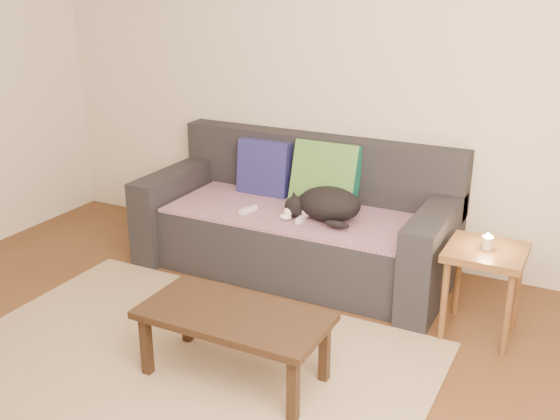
{
  "coord_description": "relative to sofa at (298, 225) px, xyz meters",
  "views": [
    {
      "loc": [
        1.79,
        -2.2,
        1.94
      ],
      "look_at": [
        0.05,
        1.2,
        0.55
      ],
      "focal_mm": 42.0,
      "sensor_mm": 36.0,
      "label": 1
    }
  ],
  "objects": [
    {
      "name": "ground",
      "position": [
        0.0,
        -1.57,
        -0.31
      ],
      "size": [
        4.5,
        4.5,
        0.0
      ],
      "primitive_type": "plane",
      "color": "brown",
      "rests_on": "ground"
    },
    {
      "name": "back_wall",
      "position": [
        0.0,
        0.43,
        0.99
      ],
      "size": [
        4.5,
        0.04,
        2.6
      ],
      "primitive_type": "cube",
      "color": "beige",
      "rests_on": "ground"
    },
    {
      "name": "sofa",
      "position": [
        0.0,
        0.0,
        0.0
      ],
      "size": [
        2.1,
        0.94,
        0.87
      ],
      "color": "#232328",
      "rests_on": "ground"
    },
    {
      "name": "throw_blanket",
      "position": [
        0.0,
        -0.09,
        0.12
      ],
      "size": [
        1.66,
        0.74,
        0.02
      ],
      "primitive_type": "cube",
      "color": "#452C54",
      "rests_on": "sofa"
    },
    {
      "name": "cushion_navy",
      "position": [
        -0.35,
        0.17,
        0.32
      ],
      "size": [
        0.39,
        0.14,
        0.4
      ],
      "primitive_type": "cube",
      "rotation": [
        -0.12,
        0.0,
        0.0
      ],
      "color": "#0F1441",
      "rests_on": "throw_blanket"
    },
    {
      "name": "cushion_green",
      "position": [
        0.12,
        0.17,
        0.32
      ],
      "size": [
        0.46,
        0.25,
        0.48
      ],
      "primitive_type": "cube",
      "rotation": [
        -0.3,
        0.0,
        0.0
      ],
      "color": "#0D5646",
      "rests_on": "throw_blanket"
    },
    {
      "name": "cat",
      "position": [
        0.26,
        -0.13,
        0.23
      ],
      "size": [
        0.55,
        0.43,
        0.22
      ],
      "rotation": [
        0.0,
        0.0,
        -0.34
      ],
      "color": "black",
      "rests_on": "throw_blanket"
    },
    {
      "name": "wii_remote_a",
      "position": [
        -0.26,
        -0.23,
        0.15
      ],
      "size": [
        0.07,
        0.15,
        0.03
      ],
      "primitive_type": "cube",
      "rotation": [
        0.0,
        0.0,
        1.37
      ],
      "color": "white",
      "rests_on": "throw_blanket"
    },
    {
      "name": "wii_remote_b",
      "position": [
        0.13,
        -0.21,
        0.15
      ],
      "size": [
        0.05,
        0.15,
        0.03
      ],
      "primitive_type": "cube",
      "rotation": [
        0.0,
        0.0,
        1.65
      ],
      "color": "white",
      "rests_on": "throw_blanket"
    },
    {
      "name": "side_table",
      "position": [
        1.3,
        -0.35,
        0.12
      ],
      "size": [
        0.42,
        0.42,
        0.52
      ],
      "color": "brown",
      "rests_on": "ground"
    },
    {
      "name": "candle",
      "position": [
        1.3,
        -0.35,
        0.25
      ],
      "size": [
        0.06,
        0.06,
        0.09
      ],
      "color": "beige",
      "rests_on": "side_table"
    },
    {
      "name": "rug",
      "position": [
        0.0,
        -1.42,
        -0.3
      ],
      "size": [
        2.5,
        1.8,
        0.01
      ],
      "primitive_type": "cube",
      "color": "tan",
      "rests_on": "ground"
    },
    {
      "name": "coffee_table",
      "position": [
        0.3,
        -1.35,
        0.02
      ],
      "size": [
        0.94,
        0.47,
        0.37
      ],
      "color": "black",
      "rests_on": "rug"
    }
  ]
}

